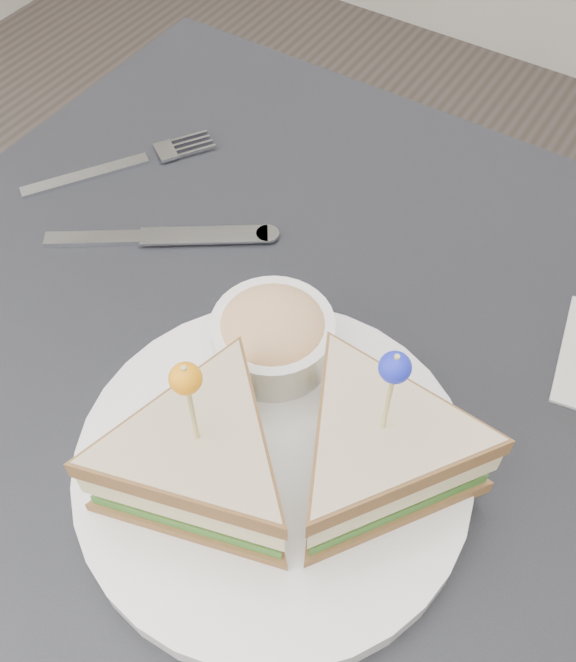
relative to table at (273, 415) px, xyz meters
The scene contains 5 objects.
ground_plane 0.67m from the table, ahead, with size 3.50×3.50×0.00m, color #3F3833.
table is the anchor object (origin of this frame).
plate_meal 0.16m from the table, 50.97° to the right, with size 0.36×0.36×0.18m.
cutlery_fork 0.31m from the table, 153.29° to the left, with size 0.13×0.19×0.01m.
cutlery_knife 0.21m from the table, 160.71° to the left, with size 0.20×0.14×0.01m.
Camera 1 is at (0.20, -0.29, 1.27)m, focal length 40.00 mm.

